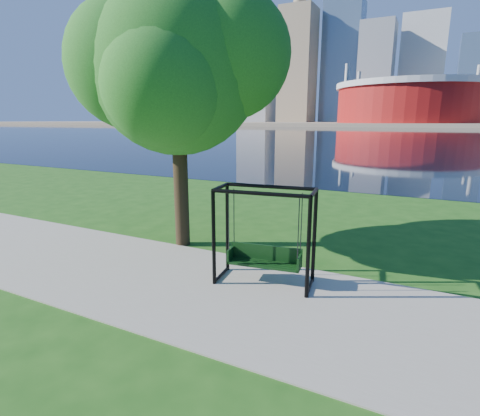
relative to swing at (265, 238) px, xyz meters
The scene contains 8 objects.
ground 1.23m from the swing, 151.93° to the right, with size 900.00×900.00×0.00m, color #1E5114.
path 1.43m from the swing, 126.09° to the right, with size 120.00×4.00×0.03m, color #9E937F.
river 101.69m from the swing, 90.34° to the left, with size 900.00×180.00×0.02m, color black.
far_bank 305.68m from the swing, 90.11° to the left, with size 900.00×228.00×2.00m, color #937F60.
stadium 235.29m from the swing, 92.59° to the left, with size 83.00×83.00×32.00m.
skyline 321.01m from the swing, 90.87° to the left, with size 392.00×66.00×96.50m.
swing is the anchor object (origin of this frame).
park_tree 5.19m from the swing, 155.94° to the left, with size 5.66×5.11×7.03m.
Camera 1 is at (3.57, -6.70, 3.48)m, focal length 28.00 mm.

